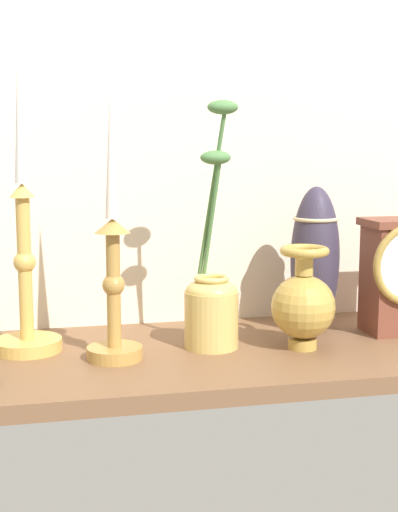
% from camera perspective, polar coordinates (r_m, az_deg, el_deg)
% --- Properties ---
extents(ground_plane, '(1.00, 0.36, 0.02)m').
position_cam_1_polar(ground_plane, '(1.09, 1.06, -7.86)').
color(ground_plane, brown).
extents(back_wall, '(1.20, 0.02, 0.65)m').
position_cam_1_polar(back_wall, '(1.23, -0.96, 9.91)').
color(back_wall, '#EDDEC7').
rests_on(back_wall, ground_plane).
extents(candlestick_tall_left, '(0.08, 0.08, 0.38)m').
position_cam_1_polar(candlestick_tall_left, '(1.02, -6.73, -1.55)').
color(candlestick_tall_left, '#B18540').
rests_on(candlestick_tall_left, ground_plane).
extents(candlestick_tall_center, '(0.10, 0.10, 0.42)m').
position_cam_1_polar(candlestick_tall_center, '(1.08, -13.46, -1.57)').
color(candlestick_tall_center, gold).
rests_on(candlestick_tall_center, ground_plane).
extents(brass_vase_bulbous, '(0.09, 0.09, 0.15)m').
position_cam_1_polar(brass_vase_bulbous, '(1.08, 8.17, -3.66)').
color(brass_vase_bulbous, '#BA9642').
rests_on(brass_vase_bulbous, ground_plane).
extents(brass_vase_jar, '(0.08, 0.08, 0.36)m').
position_cam_1_polar(brass_vase_jar, '(1.08, 0.85, -3.40)').
color(brass_vase_jar, tan).
rests_on(brass_vase_jar, ground_plane).
extents(tall_ceramic_vase, '(0.08, 0.08, 0.23)m').
position_cam_1_polar(tall_ceramic_vase, '(1.18, 9.07, -0.20)').
color(tall_ceramic_vase, '#362F43').
rests_on(tall_ceramic_vase, ground_plane).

